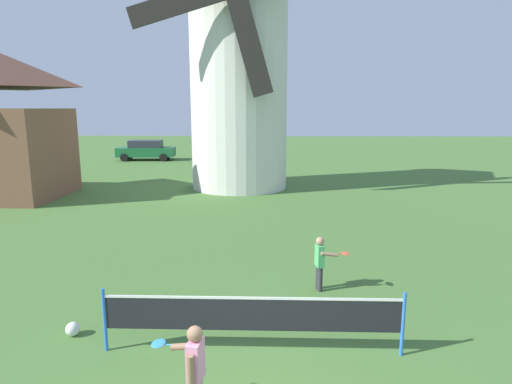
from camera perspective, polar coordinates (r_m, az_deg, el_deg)
windmill at (r=22.29m, az=-2.29°, el=17.04°), size 9.12×5.51×13.57m
tennis_net at (r=7.41m, az=-0.49°, el=-15.73°), size 4.97×0.06×1.10m
player_near at (r=6.00m, az=-8.10°, el=-21.93°), size 0.74×0.62×1.35m
player_far at (r=9.86m, az=8.46°, el=-8.82°), size 0.77×0.41×1.23m
stray_ball at (r=8.79m, az=-22.85°, el=-16.19°), size 0.25×0.25×0.25m
parked_car_green at (r=35.33m, az=-14.20°, el=5.37°), size 4.47×2.05×1.56m
parked_car_blue at (r=34.11m, az=-4.61°, el=5.48°), size 3.99×2.27×1.56m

